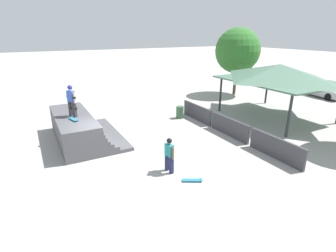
{
  "coord_description": "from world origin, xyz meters",
  "views": [
    {
      "loc": [
        11.85,
        -2.93,
        5.74
      ],
      "look_at": [
        -0.11,
        3.52,
        0.83
      ],
      "focal_mm": 28.0,
      "sensor_mm": 36.0,
      "label": 1
    }
  ],
  "objects_px": {
    "skater_on_deck": "(71,99)",
    "trash_bin": "(180,112)",
    "bystander_walking": "(169,152)",
    "parked_car_silver": "(323,90)",
    "skateboard_on_deck": "(74,119)",
    "tree_far_back": "(238,51)",
    "skateboard_on_ground": "(193,180)"
  },
  "relations": [
    {
      "from": "skateboard_on_deck",
      "to": "skater_on_deck",
      "type": "bearing_deg",
      "value": 157.76
    },
    {
      "from": "bystander_walking",
      "to": "skateboard_on_deck",
      "type": "bearing_deg",
      "value": 26.22
    },
    {
      "from": "skateboard_on_deck",
      "to": "parked_car_silver",
      "type": "bearing_deg",
      "value": 78.86
    },
    {
      "from": "skater_on_deck",
      "to": "tree_far_back",
      "type": "relative_size",
      "value": 0.27
    },
    {
      "from": "skater_on_deck",
      "to": "tree_far_back",
      "type": "xyz_separation_m",
      "value": [
        -4.94,
        15.65,
        1.62
      ]
    },
    {
      "from": "tree_far_back",
      "to": "skateboard_on_ground",
      "type": "bearing_deg",
      "value": -47.24
    },
    {
      "from": "skateboard_on_ground",
      "to": "skateboard_on_deck",
      "type": "bearing_deg",
      "value": 151.3
    },
    {
      "from": "trash_bin",
      "to": "parked_car_silver",
      "type": "xyz_separation_m",
      "value": [
        0.77,
        15.06,
        0.18
      ]
    },
    {
      "from": "trash_bin",
      "to": "parked_car_silver",
      "type": "height_order",
      "value": "parked_car_silver"
    },
    {
      "from": "skater_on_deck",
      "to": "trash_bin",
      "type": "relative_size",
      "value": 1.96
    },
    {
      "from": "bystander_walking",
      "to": "parked_car_silver",
      "type": "height_order",
      "value": "bystander_walking"
    },
    {
      "from": "bystander_walking",
      "to": "parked_car_silver",
      "type": "bearing_deg",
      "value": -82.16
    },
    {
      "from": "bystander_walking",
      "to": "tree_far_back",
      "type": "relative_size",
      "value": 0.26
    },
    {
      "from": "skater_on_deck",
      "to": "trash_bin",
      "type": "height_order",
      "value": "skater_on_deck"
    },
    {
      "from": "trash_bin",
      "to": "parked_car_silver",
      "type": "relative_size",
      "value": 0.2
    },
    {
      "from": "bystander_walking",
      "to": "tree_far_back",
      "type": "height_order",
      "value": "tree_far_back"
    },
    {
      "from": "skateboard_on_deck",
      "to": "parked_car_silver",
      "type": "height_order",
      "value": "skateboard_on_deck"
    },
    {
      "from": "skateboard_on_deck",
      "to": "bystander_walking",
      "type": "xyz_separation_m",
      "value": [
        4.5,
        3.06,
        -0.65
      ]
    },
    {
      "from": "skater_on_deck",
      "to": "bystander_walking",
      "type": "distance_m",
      "value": 6.19
    },
    {
      "from": "skateboard_on_deck",
      "to": "tree_far_back",
      "type": "relative_size",
      "value": 0.13
    },
    {
      "from": "bystander_walking",
      "to": "trash_bin",
      "type": "relative_size",
      "value": 1.85
    },
    {
      "from": "tree_far_back",
      "to": "parked_car_silver",
      "type": "height_order",
      "value": "tree_far_back"
    },
    {
      "from": "trash_bin",
      "to": "parked_car_silver",
      "type": "distance_m",
      "value": 15.08
    },
    {
      "from": "bystander_walking",
      "to": "skateboard_on_ground",
      "type": "xyz_separation_m",
      "value": [
        1.15,
        0.47,
        -0.87
      ]
    },
    {
      "from": "tree_far_back",
      "to": "trash_bin",
      "type": "xyz_separation_m",
      "value": [
        3.89,
        -8.43,
        -3.66
      ]
    },
    {
      "from": "skateboard_on_ground",
      "to": "tree_far_back",
      "type": "height_order",
      "value": "tree_far_back"
    },
    {
      "from": "parked_car_silver",
      "to": "trash_bin",
      "type": "bearing_deg",
      "value": -85.54
    },
    {
      "from": "tree_far_back",
      "to": "parked_car_silver",
      "type": "xyz_separation_m",
      "value": [
        4.66,
        6.63,
        -3.49
      ]
    },
    {
      "from": "skater_on_deck",
      "to": "skateboard_on_deck",
      "type": "bearing_deg",
      "value": -34.84
    },
    {
      "from": "skater_on_deck",
      "to": "trash_bin",
      "type": "bearing_deg",
      "value": 71.99
    },
    {
      "from": "bystander_walking",
      "to": "parked_car_silver",
      "type": "distance_m",
      "value": 20.09
    },
    {
      "from": "trash_bin",
      "to": "bystander_walking",
      "type": "bearing_deg",
      "value": -34.24
    }
  ]
}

